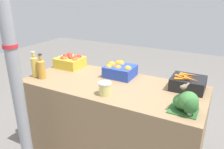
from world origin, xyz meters
The scene contains 10 objects.
market_table centered at (0.00, 0.00, 0.43)m, with size 1.82×0.79×0.86m, color #937551.
support_pole centered at (-0.55, -0.68, 1.21)m, with size 0.12×0.12×2.41m.
apple_crate centered at (-0.71, 0.23, 0.93)m, with size 0.31×0.28×0.15m.
orange_crate centered at (-0.03, 0.23, 0.93)m, with size 0.31×0.28×0.16m.
carrot_crate centered at (0.69, 0.22, 0.92)m, with size 0.31×0.28×0.16m.
broccoli_pile centered at (0.77, -0.22, 0.94)m, with size 0.22×0.19×0.17m.
juice_bottle_golden centered at (-0.83, -0.22, 0.98)m, with size 0.07×0.07×0.28m.
juice_bottle_amber centered at (-0.73, -0.22, 0.97)m, with size 0.08×0.08×0.27m.
pickle_jar centered at (0.06, -0.25, 0.92)m, with size 0.12×0.12×0.12m.
sparrow_bird centered at (0.73, -0.21, 1.06)m, with size 0.06×0.13×0.05m.
Camera 1 is at (0.95, -1.79, 1.73)m, focal length 35.00 mm.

